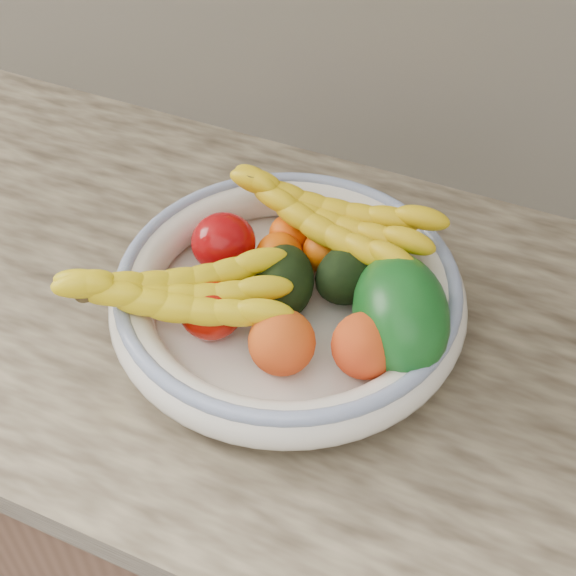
# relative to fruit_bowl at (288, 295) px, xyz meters

# --- Properties ---
(kitchen_counter) EXTENTS (2.44, 0.66, 1.40)m
(kitchen_counter) POSITION_rel_fruit_bowl_xyz_m (0.00, 0.03, -0.48)
(kitchen_counter) COLOR brown
(kitchen_counter) RESTS_ON ground
(fruit_bowl) EXTENTS (0.39, 0.39, 0.08)m
(fruit_bowl) POSITION_rel_fruit_bowl_xyz_m (0.00, 0.00, 0.00)
(fruit_bowl) COLOR silver
(fruit_bowl) RESTS_ON kitchen_counter
(clementine_back_left) EXTENTS (0.06, 0.06, 0.05)m
(clementine_back_left) POSITION_rel_fruit_bowl_xyz_m (-0.04, 0.09, 0.01)
(clementine_back_left) COLOR #FF5F05
(clementine_back_left) RESTS_ON fruit_bowl
(clementine_back_right) EXTENTS (0.06, 0.06, 0.05)m
(clementine_back_right) POSITION_rel_fruit_bowl_xyz_m (0.04, 0.09, 0.01)
(clementine_back_right) COLOR #FA5005
(clementine_back_right) RESTS_ON fruit_bowl
(clementine_back_mid) EXTENTS (0.05, 0.05, 0.05)m
(clementine_back_mid) POSITION_rel_fruit_bowl_xyz_m (0.01, 0.08, 0.01)
(clementine_back_mid) COLOR #F96805
(clementine_back_mid) RESTS_ON fruit_bowl
(clementine_extra) EXTENTS (0.05, 0.05, 0.05)m
(clementine_extra) POSITION_rel_fruit_bowl_xyz_m (-0.03, 0.05, 0.01)
(clementine_extra) COLOR #F26005
(clementine_extra) RESTS_ON fruit_bowl
(tomato_left) EXTENTS (0.09, 0.09, 0.07)m
(tomato_left) POSITION_rel_fruit_bowl_xyz_m (-0.10, 0.03, 0.01)
(tomato_left) COLOR #9D0609
(tomato_left) RESTS_ON fruit_bowl
(tomato_near_left) EXTENTS (0.09, 0.09, 0.06)m
(tomato_near_left) POSITION_rel_fruit_bowl_xyz_m (-0.06, -0.06, 0.01)
(tomato_near_left) COLOR #A80E04
(tomato_near_left) RESTS_ON fruit_bowl
(avocado_center) EXTENTS (0.09, 0.11, 0.07)m
(avocado_center) POSITION_rel_fruit_bowl_xyz_m (-0.01, 0.00, 0.02)
(avocado_center) COLOR black
(avocado_center) RESTS_ON fruit_bowl
(avocado_right) EXTENTS (0.11, 0.12, 0.07)m
(avocado_right) POSITION_rel_fruit_bowl_xyz_m (0.06, 0.05, 0.02)
(avocado_right) COLOR black
(avocado_right) RESTS_ON fruit_bowl
(green_mango) EXTENTS (0.18, 0.19, 0.13)m
(green_mango) POSITION_rel_fruit_bowl_xyz_m (0.13, -0.00, 0.03)
(green_mango) COLOR #0E4C16
(green_mango) RESTS_ON fruit_bowl
(peach_front) EXTENTS (0.09, 0.09, 0.07)m
(peach_front) POSITION_rel_fruit_bowl_xyz_m (0.03, -0.08, 0.02)
(peach_front) COLOR orange
(peach_front) RESTS_ON fruit_bowl
(peach_right) EXTENTS (0.08, 0.08, 0.07)m
(peach_right) POSITION_rel_fruit_bowl_xyz_m (0.11, -0.05, 0.02)
(peach_right) COLOR orange
(peach_right) RESTS_ON fruit_bowl
(banana_bunch_back) EXTENTS (0.28, 0.14, 0.08)m
(banana_bunch_back) POSITION_rel_fruit_bowl_xyz_m (0.01, 0.09, 0.04)
(banana_bunch_back) COLOR yellow
(banana_bunch_back) RESTS_ON fruit_bowl
(banana_bunch_front) EXTENTS (0.28, 0.21, 0.07)m
(banana_bunch_front) POSITION_rel_fruit_bowl_xyz_m (-0.09, -0.08, 0.03)
(banana_bunch_front) COLOR yellow
(banana_bunch_front) RESTS_ON fruit_bowl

